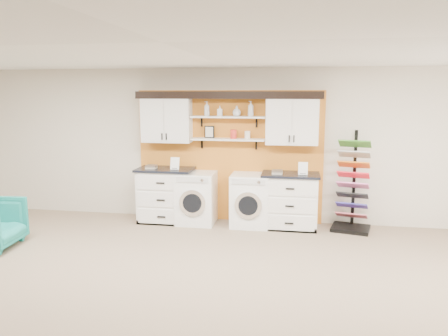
% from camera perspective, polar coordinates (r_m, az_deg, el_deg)
% --- Properties ---
extents(floor, '(10.00, 10.00, 0.00)m').
position_cam_1_polar(floor, '(4.71, -7.27, -20.23)').
color(floor, '#837058').
rests_on(floor, ground).
extents(ceiling, '(10.00, 10.00, 0.00)m').
position_cam_1_polar(ceiling, '(4.11, -8.15, 15.95)').
color(ceiling, white).
rests_on(ceiling, wall_back).
extents(wall_back, '(10.00, 0.00, 10.00)m').
position_cam_1_polar(wall_back, '(8.05, 0.75, 2.99)').
color(wall_back, beige).
rests_on(wall_back, floor).
extents(accent_panel, '(3.40, 0.07, 2.40)m').
position_cam_1_polar(accent_panel, '(8.04, 0.70, 1.54)').
color(accent_panel, '#C77322').
rests_on(accent_panel, wall_back).
extents(upper_cabinet_left, '(0.90, 0.35, 0.84)m').
position_cam_1_polar(upper_cabinet_left, '(8.06, -7.49, 6.34)').
color(upper_cabinet_left, white).
rests_on(upper_cabinet_left, wall_back).
extents(upper_cabinet_right, '(0.90, 0.35, 0.84)m').
position_cam_1_polar(upper_cabinet_right, '(7.71, 8.89, 6.16)').
color(upper_cabinet_right, white).
rests_on(upper_cabinet_right, wall_back).
extents(shelf_lower, '(1.32, 0.28, 0.03)m').
position_cam_1_polar(shelf_lower, '(7.84, 0.52, 3.76)').
color(shelf_lower, white).
rests_on(shelf_lower, wall_back).
extents(shelf_upper, '(1.32, 0.28, 0.03)m').
position_cam_1_polar(shelf_upper, '(7.81, 0.53, 6.68)').
color(shelf_upper, white).
rests_on(shelf_upper, wall_back).
extents(crown_molding, '(3.30, 0.41, 0.13)m').
position_cam_1_polar(crown_molding, '(7.81, 0.55, 9.60)').
color(crown_molding, black).
rests_on(crown_molding, wall_back).
extents(picture_frame, '(0.18, 0.02, 0.22)m').
position_cam_1_polar(picture_frame, '(7.93, -1.93, 4.74)').
color(picture_frame, black).
rests_on(picture_frame, shelf_lower).
extents(canister_red, '(0.11, 0.11, 0.16)m').
position_cam_1_polar(canister_red, '(7.81, 1.25, 4.44)').
color(canister_red, red).
rests_on(canister_red, shelf_lower).
extents(canister_cream, '(0.10, 0.10, 0.14)m').
position_cam_1_polar(canister_cream, '(7.78, 3.08, 4.33)').
color(canister_cream, silver).
rests_on(canister_cream, shelf_lower).
extents(base_cabinet_left, '(1.02, 0.66, 1.00)m').
position_cam_1_polar(base_cabinet_left, '(8.11, -7.59, -3.51)').
color(base_cabinet_left, white).
rests_on(base_cabinet_left, floor).
extents(base_cabinet_right, '(0.99, 0.66, 0.97)m').
position_cam_1_polar(base_cabinet_right, '(7.77, 8.61, -4.23)').
color(base_cabinet_right, white).
rests_on(base_cabinet_right, floor).
extents(washer, '(0.67, 0.71, 0.94)m').
position_cam_1_polar(washer, '(7.97, -3.59, -3.90)').
color(washer, white).
rests_on(washer, floor).
extents(dryer, '(0.67, 0.71, 0.94)m').
position_cam_1_polar(dryer, '(7.81, 3.45, -4.20)').
color(dryer, white).
rests_on(dryer, floor).
extents(sample_rack, '(0.73, 0.65, 1.73)m').
position_cam_1_polar(sample_rack, '(7.85, 16.39, -3.95)').
color(sample_rack, black).
rests_on(sample_rack, floor).
extents(soap_bottle_a, '(0.13, 0.13, 0.26)m').
position_cam_1_polar(soap_bottle_a, '(7.87, -2.25, 7.75)').
color(soap_bottle_a, silver).
rests_on(soap_bottle_a, shelf_upper).
extents(soap_bottle_b, '(0.08, 0.09, 0.19)m').
position_cam_1_polar(soap_bottle_b, '(7.83, -0.54, 7.49)').
color(soap_bottle_b, silver).
rests_on(soap_bottle_b, shelf_upper).
extents(soap_bottle_c, '(0.17, 0.17, 0.18)m').
position_cam_1_polar(soap_bottle_c, '(7.78, 1.67, 7.46)').
color(soap_bottle_c, silver).
rests_on(soap_bottle_c, shelf_upper).
extents(soap_bottle_d, '(0.13, 0.13, 0.27)m').
position_cam_1_polar(soap_bottle_d, '(7.75, 3.51, 7.74)').
color(soap_bottle_d, silver).
rests_on(soap_bottle_d, shelf_upper).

